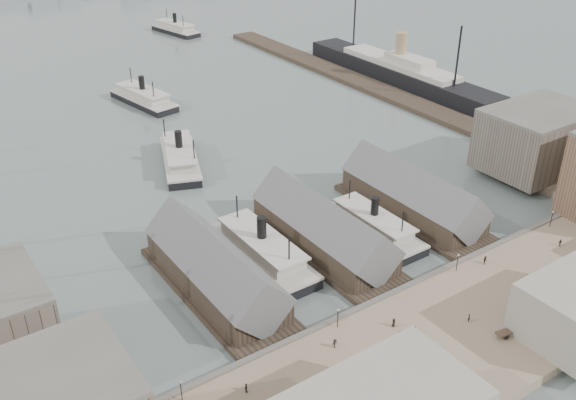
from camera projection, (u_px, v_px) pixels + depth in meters
ground at (375, 287)px, 125.56m from camera, size 900.00×900.00×0.00m
quay at (452, 340)px, 110.63m from camera, size 180.00×30.00×2.00m
seawall at (393, 296)px, 121.25m from camera, size 180.00×1.20×2.30m
east_wharf at (372, 87)px, 229.01m from camera, size 10.00×180.00×1.60m
ferry_shed_west at (215, 270)px, 122.58m from camera, size 14.00×42.00×12.60m
ferry_shed_center at (323, 230)px, 135.52m from camera, size 14.00×42.00×12.60m
ferry_shed_east at (412, 197)px, 148.47m from camera, size 14.00×42.00×12.60m
warehouse_east_back at (537, 139)px, 165.69m from camera, size 28.00×20.00×15.00m
lamp_post_far_w at (181, 387)px, 95.84m from camera, size 0.44×0.44×3.92m
lamp_post_near_w at (338, 315)px, 110.77m from camera, size 0.44×0.44×3.92m
lamp_post_near_e at (458, 259)px, 125.71m from camera, size 0.44×0.44×3.92m
lamp_post_far_e at (552, 216)px, 140.65m from camera, size 0.44×0.44×3.92m
ferry_docked_west at (262, 250)px, 132.73m from camera, size 9.14×30.47×10.88m
ferry_docked_east at (374, 225)px, 142.08m from camera, size 8.09×26.98×9.64m
ferry_open_near at (180, 157)px, 172.92m from camera, size 18.89×30.69×10.53m
ferry_open_mid at (143, 97)px, 214.70m from camera, size 13.45×30.01×10.34m
ferry_open_far at (176, 28)px, 298.13m from camera, size 13.43×28.40×9.76m
ocean_steamer at (400, 71)px, 235.36m from camera, size 12.33×90.09×18.02m
horse_cart_center at (408, 333)px, 109.48m from camera, size 4.92×2.89×1.57m
horse_cart_right at (509, 329)px, 110.39m from camera, size 4.73×2.25×1.52m
pedestrian_2 at (335, 343)px, 107.05m from camera, size 1.14×0.69×1.72m
pedestrian_4 at (394, 323)px, 111.82m from camera, size 0.64×0.88×1.67m
pedestrian_5 at (469, 318)px, 113.02m from camera, size 0.66×0.71×1.57m
pedestrian_6 at (485, 260)px, 128.85m from camera, size 1.06×1.04×1.73m
pedestrian_8 at (560, 243)px, 134.59m from camera, size 1.02×0.66×1.61m
pedestrian_11 at (246, 388)px, 98.21m from camera, size 0.99×1.02×1.72m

